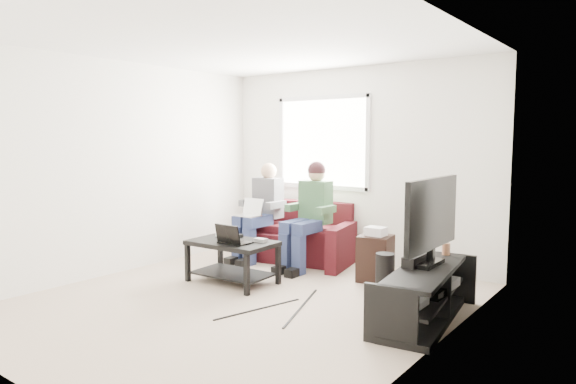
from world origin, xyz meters
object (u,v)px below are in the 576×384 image
Objects in this scene: coffee_table at (232,252)px; subwoofer at (385,275)px; tv_stand at (426,297)px; tv at (432,216)px; sofa at (296,238)px; end_table at (375,257)px.

subwoofer is (1.63, 0.60, -0.13)m from coffee_table.
subwoofer is at bearing 20.20° from coffee_table.
tv is (-0.00, 0.10, 0.73)m from tv_stand.
sofa is 4.01× the size of subwoofer.
subwoofer is at bearing 144.39° from tv_stand.
end_table is at bearing 127.51° from subwoofer.
coffee_table reaches higher than subwoofer.
tv is 2.41× the size of subwoofer.
tv is 1.02m from subwoofer.
sofa is 2.66m from tv_stand.
tv_stand is at bearing -88.53° from tv.
sofa reaches higher than coffee_table.
sofa is 1.89m from subwoofer.
tv is at bearing 91.47° from tv_stand.
tv_stand is 1.40× the size of tv.
end_table is (1.28, 1.05, -0.08)m from coffee_table.
subwoofer is (-0.63, 0.45, 0.01)m from tv_stand.
coffee_table is at bearing -85.99° from sofa.
sofa is 1.81× the size of coffee_table.
sofa is at bearing 155.81° from subwoofer.
end_table reaches higher than tv_stand.
coffee_table is 2.27m from tv_stand.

